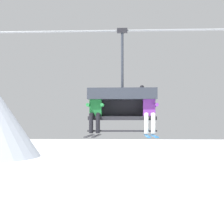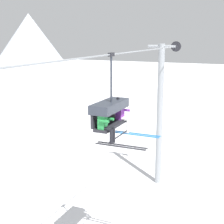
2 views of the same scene
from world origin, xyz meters
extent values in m
cone|color=silver|center=(40.25, 33.20, 6.25)|extent=(17.97, 17.97, 12.49)
cylinder|color=gray|center=(8.66, 0.00, 4.17)|extent=(0.36, 0.36, 8.33)
cylinder|color=gray|center=(8.66, 0.00, 8.18)|extent=(0.16, 1.60, 0.16)
cylinder|color=black|center=(8.66, -0.80, 8.18)|extent=(0.08, 0.56, 0.56)
cylinder|color=gray|center=(-0.02, -0.80, 8.18)|extent=(19.36, 0.05, 0.05)
cube|color=#232328|center=(-0.03, -0.80, 5.82)|extent=(1.80, 0.48, 0.10)
cube|color=#232328|center=(-0.03, -0.52, 6.09)|extent=(1.80, 0.08, 0.45)
cube|color=#2D333D|center=(-0.03, -0.74, 6.47)|extent=(1.84, 0.68, 0.30)
cylinder|color=black|center=(-0.03, -1.12, 5.49)|extent=(1.80, 0.04, 0.04)
cylinder|color=#2D333D|center=(-0.03, -0.80, 7.37)|extent=(0.07, 0.07, 1.51)
cube|color=black|center=(-0.03, -0.80, 8.18)|extent=(0.28, 0.12, 0.12)
cube|color=#23843D|center=(-0.74, -0.82, 6.13)|extent=(0.32, 0.22, 0.52)
sphere|color=black|center=(-0.74, -0.82, 6.49)|extent=(0.22, 0.22, 0.22)
ellipsoid|color=black|center=(-0.74, -0.92, 6.49)|extent=(0.17, 0.04, 0.08)
cylinder|color=black|center=(-0.83, -0.99, 5.91)|extent=(0.11, 0.34, 0.11)
cylinder|color=black|center=(-0.65, -0.99, 5.91)|extent=(0.11, 0.34, 0.11)
cylinder|color=black|center=(-0.83, -1.16, 5.67)|extent=(0.11, 0.11, 0.48)
cylinder|color=black|center=(-0.65, -1.16, 5.67)|extent=(0.11, 0.11, 0.48)
cube|color=#232328|center=(-0.83, -1.46, 5.38)|extent=(0.09, 1.70, 0.02)
cube|color=#232328|center=(-0.65, -1.46, 5.38)|extent=(0.09, 1.70, 0.02)
cylinder|color=#23843D|center=(-0.93, -0.97, 6.17)|extent=(0.09, 0.30, 0.09)
cylinder|color=#23843D|center=(-0.56, -0.97, 6.17)|extent=(0.09, 0.30, 0.09)
cube|color=purple|center=(0.68, -0.82, 6.13)|extent=(0.32, 0.22, 0.52)
sphere|color=#284C93|center=(0.68, -0.82, 6.49)|extent=(0.22, 0.22, 0.22)
ellipsoid|color=black|center=(0.68, -0.92, 6.49)|extent=(0.17, 0.04, 0.08)
cylinder|color=silver|center=(0.59, -0.99, 5.91)|extent=(0.11, 0.34, 0.11)
cylinder|color=silver|center=(0.77, -0.99, 5.91)|extent=(0.11, 0.34, 0.11)
cylinder|color=silver|center=(0.59, -1.16, 5.67)|extent=(0.11, 0.11, 0.48)
cylinder|color=silver|center=(0.77, -1.16, 5.67)|extent=(0.11, 0.11, 0.48)
cube|color=#1E6BB2|center=(0.59, -1.46, 5.38)|extent=(0.09, 1.70, 0.02)
cube|color=#1E6BB2|center=(0.77, -1.46, 5.38)|extent=(0.09, 1.70, 0.02)
cylinder|color=purple|center=(0.49, -0.82, 6.48)|extent=(0.09, 0.09, 0.30)
sphere|color=black|center=(0.49, -0.82, 6.65)|extent=(0.11, 0.11, 0.11)
cylinder|color=purple|center=(0.87, -0.97, 6.17)|extent=(0.09, 0.30, 0.09)
camera|label=1|loc=(0.15, -9.97, 5.73)|focal=55.00mm
camera|label=2|loc=(-10.28, -5.41, 8.80)|focal=55.00mm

